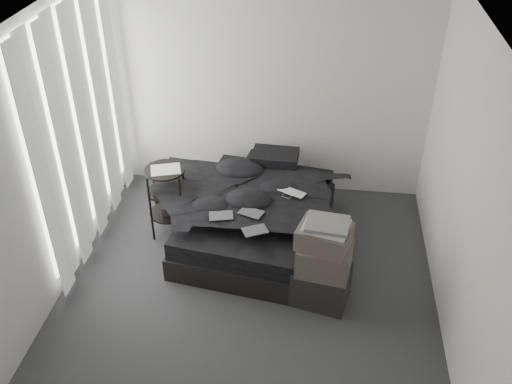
# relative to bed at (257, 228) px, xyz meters

# --- Properties ---
(floor) EXTENTS (3.60, 4.20, 0.01)m
(floor) POSITION_rel_bed_xyz_m (0.02, -1.02, -0.13)
(floor) COLOR #353638
(floor) RESTS_ON ground
(ceiling) EXTENTS (3.60, 4.20, 0.01)m
(ceiling) POSITION_rel_bed_xyz_m (0.02, -1.02, 2.47)
(ceiling) COLOR white
(ceiling) RESTS_ON ground
(wall_back) EXTENTS (3.60, 0.01, 2.60)m
(wall_back) POSITION_rel_bed_xyz_m (0.02, 1.08, 1.17)
(wall_back) COLOR silver
(wall_back) RESTS_ON ground
(wall_left) EXTENTS (0.01, 4.20, 2.60)m
(wall_left) POSITION_rel_bed_xyz_m (-1.78, -1.02, 1.17)
(wall_left) COLOR silver
(wall_left) RESTS_ON ground
(wall_right) EXTENTS (0.01, 4.20, 2.60)m
(wall_right) POSITION_rel_bed_xyz_m (1.82, -1.02, 1.17)
(wall_right) COLOR silver
(wall_right) RESTS_ON ground
(window_left) EXTENTS (0.02, 2.00, 2.30)m
(window_left) POSITION_rel_bed_xyz_m (-1.76, -0.12, 1.22)
(window_left) COLOR white
(window_left) RESTS_ON wall_left
(curtain_left) EXTENTS (0.06, 2.12, 2.48)m
(curtain_left) POSITION_rel_bed_xyz_m (-1.71, -0.12, 1.15)
(curtain_left) COLOR white
(curtain_left) RESTS_ON wall_left
(bed) EXTENTS (1.66, 2.03, 0.25)m
(bed) POSITION_rel_bed_xyz_m (0.00, 0.00, 0.00)
(bed) COLOR black
(bed) RESTS_ON floor
(mattress) EXTENTS (1.60, 1.97, 0.20)m
(mattress) POSITION_rel_bed_xyz_m (0.00, 0.00, 0.22)
(mattress) COLOR black
(mattress) RESTS_ON bed
(duvet) EXTENTS (1.58, 1.76, 0.21)m
(duvet) POSITION_rel_bed_xyz_m (-0.01, -0.04, 0.43)
(duvet) COLOR black
(duvet) RESTS_ON mattress
(pillow_lower) EXTENTS (0.60, 0.45, 0.13)m
(pillow_lower) POSITION_rel_bed_xyz_m (0.06, 0.71, 0.38)
(pillow_lower) COLOR black
(pillow_lower) RESTS_ON mattress
(pillow_upper) EXTENTS (0.53, 0.38, 0.12)m
(pillow_upper) POSITION_rel_bed_xyz_m (0.12, 0.69, 0.50)
(pillow_upper) COLOR black
(pillow_upper) RESTS_ON pillow_lower
(laptop) EXTENTS (0.35, 0.30, 0.02)m
(laptop) POSITION_rel_bed_xyz_m (0.34, -0.01, 0.55)
(laptop) COLOR silver
(laptop) RESTS_ON duvet
(comic_a) EXTENTS (0.26, 0.20, 0.01)m
(comic_a) POSITION_rel_bed_xyz_m (-0.30, -0.45, 0.54)
(comic_a) COLOR black
(comic_a) RESTS_ON duvet
(comic_b) EXTENTS (0.27, 0.22, 0.01)m
(comic_b) POSITION_rel_bed_xyz_m (-0.01, -0.36, 0.55)
(comic_b) COLOR black
(comic_b) RESTS_ON duvet
(comic_c) EXTENTS (0.28, 0.24, 0.01)m
(comic_c) POSITION_rel_bed_xyz_m (0.06, -0.64, 0.55)
(comic_c) COLOR black
(comic_c) RESTS_ON duvet
(side_stand) EXTENTS (0.48, 0.48, 0.79)m
(side_stand) POSITION_rel_bed_xyz_m (-0.97, 0.01, 0.27)
(side_stand) COLOR black
(side_stand) RESTS_ON floor
(papers) EXTENTS (0.36, 0.31, 0.02)m
(papers) POSITION_rel_bed_xyz_m (-0.95, 0.00, 0.67)
(papers) COLOR white
(papers) RESTS_ON side_stand
(floor_books) EXTENTS (0.13, 0.18, 0.12)m
(floor_books) POSITION_rel_bed_xyz_m (-0.96, 0.29, -0.07)
(floor_books) COLOR black
(floor_books) RESTS_ON floor
(box_lower) EXTENTS (0.58, 0.50, 0.37)m
(box_lower) POSITION_rel_bed_xyz_m (0.72, -0.86, 0.06)
(box_lower) COLOR black
(box_lower) RESTS_ON floor
(box_mid) EXTENTS (0.53, 0.44, 0.29)m
(box_mid) POSITION_rel_bed_xyz_m (0.73, -0.87, 0.39)
(box_mid) COLOR #534941
(box_mid) RESTS_ON box_lower
(box_upper) EXTENTS (0.53, 0.47, 0.20)m
(box_upper) POSITION_rel_bed_xyz_m (0.71, -0.86, 0.64)
(box_upper) COLOR #534941
(box_upper) RESTS_ON box_mid
(art_book_white) EXTENTS (0.44, 0.39, 0.04)m
(art_book_white) POSITION_rel_bed_xyz_m (0.72, -0.86, 0.75)
(art_book_white) COLOR silver
(art_book_white) RESTS_ON box_upper
(art_book_snake) EXTENTS (0.41, 0.34, 0.04)m
(art_book_snake) POSITION_rel_bed_xyz_m (0.73, -0.87, 0.79)
(art_book_snake) COLOR silver
(art_book_snake) RESTS_ON art_book_white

